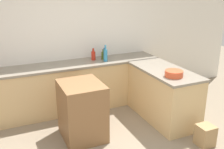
{
  "coord_description": "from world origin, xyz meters",
  "views": [
    {
      "loc": [
        -1.24,
        -2.71,
        2.28
      ],
      "look_at": [
        0.35,
        0.84,
        0.96
      ],
      "focal_mm": 42.0,
      "sensor_mm": 36.0,
      "label": 1
    }
  ],
  "objects_px": {
    "mixing_bowl": "(174,74)",
    "paper_bag": "(205,135)",
    "olive_oil_bottle": "(103,55)",
    "hot_sauce_bottle": "(93,55)",
    "water_bottle_blue": "(104,54)",
    "island_table": "(82,111)",
    "dish_soap_bottle": "(105,55)"
  },
  "relations": [
    {
      "from": "dish_soap_bottle",
      "to": "mixing_bowl",
      "type": "bearing_deg",
      "value": -63.13
    },
    {
      "from": "dish_soap_bottle",
      "to": "hot_sauce_bottle",
      "type": "distance_m",
      "value": 0.26
    },
    {
      "from": "hot_sauce_bottle",
      "to": "paper_bag",
      "type": "xyz_separation_m",
      "value": [
        1.0,
        -2.08,
        -0.85
      ]
    },
    {
      "from": "dish_soap_bottle",
      "to": "water_bottle_blue",
      "type": "xyz_separation_m",
      "value": [
        0.09,
        0.28,
        -0.05
      ]
    },
    {
      "from": "hot_sauce_bottle",
      "to": "island_table",
      "type": "bearing_deg",
      "value": -118.92
    },
    {
      "from": "mixing_bowl",
      "to": "water_bottle_blue",
      "type": "xyz_separation_m",
      "value": [
        -0.55,
        1.55,
        0.03
      ]
    },
    {
      "from": "island_table",
      "to": "mixing_bowl",
      "type": "relative_size",
      "value": 3.12
    },
    {
      "from": "hot_sauce_bottle",
      "to": "paper_bag",
      "type": "height_order",
      "value": "hot_sauce_bottle"
    },
    {
      "from": "island_table",
      "to": "water_bottle_blue",
      "type": "distance_m",
      "value": 1.58
    },
    {
      "from": "island_table",
      "to": "water_bottle_blue",
      "type": "xyz_separation_m",
      "value": [
        0.88,
        1.2,
        0.55
      ]
    },
    {
      "from": "hot_sauce_bottle",
      "to": "paper_bag",
      "type": "relative_size",
      "value": 0.71
    },
    {
      "from": "olive_oil_bottle",
      "to": "paper_bag",
      "type": "height_order",
      "value": "olive_oil_bottle"
    },
    {
      "from": "hot_sauce_bottle",
      "to": "water_bottle_blue",
      "type": "xyz_separation_m",
      "value": [
        0.27,
        0.1,
        -0.01
      ]
    },
    {
      "from": "mixing_bowl",
      "to": "olive_oil_bottle",
      "type": "distance_m",
      "value": 1.54
    },
    {
      "from": "olive_oil_bottle",
      "to": "hot_sauce_bottle",
      "type": "xyz_separation_m",
      "value": [
        -0.19,
        0.04,
        0.01
      ]
    },
    {
      "from": "water_bottle_blue",
      "to": "paper_bag",
      "type": "bearing_deg",
      "value": -71.57
    },
    {
      "from": "mixing_bowl",
      "to": "hot_sauce_bottle",
      "type": "distance_m",
      "value": 1.66
    },
    {
      "from": "island_table",
      "to": "paper_bag",
      "type": "relative_size",
      "value": 2.79
    },
    {
      "from": "island_table",
      "to": "dish_soap_bottle",
      "type": "distance_m",
      "value": 1.35
    },
    {
      "from": "paper_bag",
      "to": "island_table",
      "type": "bearing_deg",
      "value": 148.55
    },
    {
      "from": "mixing_bowl",
      "to": "water_bottle_blue",
      "type": "bearing_deg",
      "value": 109.61
    },
    {
      "from": "dish_soap_bottle",
      "to": "paper_bag",
      "type": "xyz_separation_m",
      "value": [
        0.82,
        -1.9,
        -0.88
      ]
    },
    {
      "from": "mixing_bowl",
      "to": "paper_bag",
      "type": "bearing_deg",
      "value": -74.53
    },
    {
      "from": "island_table",
      "to": "water_bottle_blue",
      "type": "bearing_deg",
      "value": 53.86
    },
    {
      "from": "dish_soap_bottle",
      "to": "paper_bag",
      "type": "relative_size",
      "value": 0.97
    },
    {
      "from": "island_table",
      "to": "mixing_bowl",
      "type": "xyz_separation_m",
      "value": [
        1.43,
        -0.35,
        0.52
      ]
    },
    {
      "from": "hot_sauce_bottle",
      "to": "paper_bag",
      "type": "distance_m",
      "value": 2.46
    },
    {
      "from": "olive_oil_bottle",
      "to": "water_bottle_blue",
      "type": "distance_m",
      "value": 0.16
    },
    {
      "from": "mixing_bowl",
      "to": "water_bottle_blue",
      "type": "distance_m",
      "value": 1.64
    },
    {
      "from": "mixing_bowl",
      "to": "paper_bag",
      "type": "height_order",
      "value": "mixing_bowl"
    },
    {
      "from": "paper_bag",
      "to": "olive_oil_bottle",
      "type": "bearing_deg",
      "value": 111.44
    },
    {
      "from": "hot_sauce_bottle",
      "to": "olive_oil_bottle",
      "type": "bearing_deg",
      "value": -10.63
    }
  ]
}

